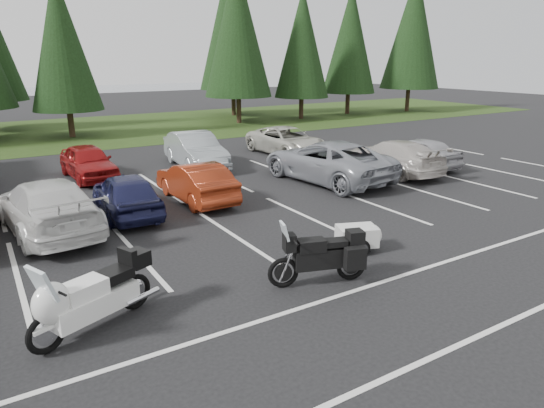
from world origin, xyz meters
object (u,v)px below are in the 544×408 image
(car_near_8, at_px, (419,152))
(car_far_3, at_px, (195,150))
(car_near_3, at_px, (47,206))
(car_near_6, at_px, (327,161))
(car_near_4, at_px, (126,194))
(car_far_2, at_px, (88,162))
(touring_motorcycle, at_px, (92,290))
(cargo_trailer, at_px, (357,238))
(adventure_motorcycle, at_px, (318,251))
(car_far_4, at_px, (287,141))
(car_near_5, at_px, (196,182))
(car_near_7, at_px, (393,157))

(car_near_8, xyz_separation_m, car_far_3, (-8.59, 5.24, 0.10))
(car_near_3, xyz_separation_m, car_near_6, (10.38, 0.58, 0.05))
(car_near_4, bearing_deg, car_far_2, -87.37)
(car_near_6, xyz_separation_m, touring_motorcycle, (-10.47, -6.60, -0.02))
(car_near_3, distance_m, car_far_3, 8.92)
(cargo_trailer, distance_m, adventure_motorcycle, 2.27)
(car_far_2, bearing_deg, cargo_trailer, -73.88)
(touring_motorcycle, relative_size, cargo_trailer, 1.99)
(car_far_4, bearing_deg, cargo_trailer, -118.03)
(car_near_4, bearing_deg, car_near_6, -175.64)
(car_near_5, bearing_deg, car_far_2, -66.11)
(car_near_8, bearing_deg, touring_motorcycle, 24.15)
(car_far_2, relative_size, car_far_4, 0.81)
(car_near_5, bearing_deg, car_near_4, 6.62)
(car_near_3, bearing_deg, car_near_8, 175.88)
(car_far_2, bearing_deg, car_near_6, -37.36)
(car_near_4, bearing_deg, car_near_3, 12.35)
(car_near_6, bearing_deg, car_near_3, -2.76)
(car_near_8, height_order, touring_motorcycle, touring_motorcycle)
(car_near_6, xyz_separation_m, car_far_2, (-8.03, 5.43, -0.12))
(car_near_4, distance_m, touring_motorcycle, 6.84)
(car_far_2, xyz_separation_m, car_far_3, (4.54, -0.35, 0.09))
(car_near_3, bearing_deg, car_far_2, -117.04)
(car_near_7, relative_size, car_far_2, 1.21)
(car_near_4, distance_m, car_far_2, 5.62)
(car_near_3, xyz_separation_m, car_far_2, (2.35, 6.00, -0.07))
(car_near_7, bearing_deg, car_near_8, -170.77)
(car_near_6, relative_size, cargo_trailer, 4.08)
(car_near_8, xyz_separation_m, car_far_2, (-13.14, 5.59, 0.01))
(car_near_8, xyz_separation_m, car_far_4, (-3.44, 5.60, 0.01))
(touring_motorcycle, bearing_deg, car_far_3, 36.45)
(car_near_4, height_order, car_near_5, car_near_4)
(car_near_8, relative_size, car_far_4, 0.80)
(car_near_6, height_order, car_far_3, car_near_6)
(car_near_8, distance_m, touring_motorcycle, 16.85)
(car_near_7, height_order, car_far_2, car_near_7)
(car_near_6, xyz_separation_m, car_far_4, (1.67, 5.43, -0.12))
(car_near_4, xyz_separation_m, car_near_6, (8.06, 0.20, 0.13))
(car_near_6, distance_m, cargo_trailer, 7.39)
(car_near_8, bearing_deg, adventure_motorcycle, 34.46)
(car_near_5, xyz_separation_m, touring_motorcycle, (-4.87, -6.73, 0.11))
(car_near_7, distance_m, cargo_trailer, 9.26)
(car_far_3, height_order, adventure_motorcycle, car_far_3)
(car_near_7, bearing_deg, adventure_motorcycle, 39.05)
(car_near_8, xyz_separation_m, cargo_trailer, (-9.02, -6.09, -0.34))
(car_near_6, bearing_deg, car_near_4, -4.56)
(car_near_7, bearing_deg, car_far_3, -36.87)
(car_near_4, height_order, car_far_4, car_far_4)
(car_near_8, bearing_deg, car_near_5, 0.13)
(car_near_7, height_order, car_far_4, car_near_7)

